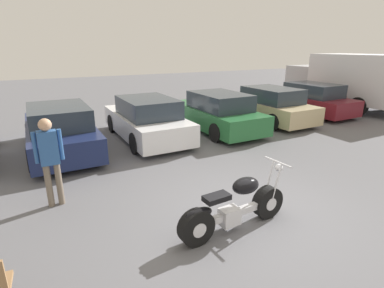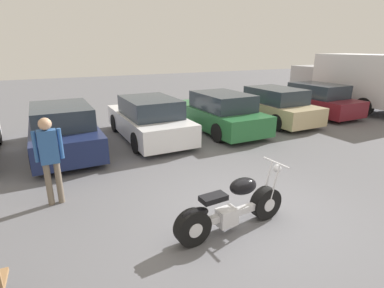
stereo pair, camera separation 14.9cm
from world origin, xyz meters
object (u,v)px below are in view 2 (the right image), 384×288
(parked_car_green, at_px, (219,113))
(person_standing, at_px, (49,154))
(parked_car_champagne, at_px, (272,106))
(motorcycle, at_px, (231,209))
(delivery_truck, at_px, (356,80))
(parked_car_navy, at_px, (63,130))
(parked_car_white, at_px, (149,119))
(parked_car_maroon, at_px, (314,100))

(parked_car_green, xyz_separation_m, person_standing, (-5.93, -3.32, 0.39))
(parked_car_champagne, height_order, person_standing, person_standing)
(person_standing, bearing_deg, motorcycle, -42.36)
(motorcycle, distance_m, delivery_truck, 13.16)
(motorcycle, height_order, parked_car_navy, parked_car_navy)
(motorcycle, relative_size, parked_car_white, 0.49)
(parked_car_white, distance_m, parked_car_champagne, 5.47)
(parked_car_navy, distance_m, parked_car_white, 2.74)
(motorcycle, xyz_separation_m, parked_car_white, (0.58, 5.87, 0.26))
(parked_car_white, bearing_deg, person_standing, -132.58)
(parked_car_navy, xyz_separation_m, person_standing, (-0.47, -3.39, 0.39))
(motorcycle, bearing_deg, parked_car_white, 84.37)
(motorcycle, height_order, parked_car_white, parked_car_white)
(parked_car_champagne, relative_size, delivery_truck, 0.69)
(parked_car_white, height_order, parked_car_green, same)
(parked_car_white, bearing_deg, delivery_truck, 1.24)
(parked_car_green, bearing_deg, parked_car_white, 176.53)
(parked_car_white, bearing_deg, parked_car_navy, -178.15)
(parked_car_green, relative_size, delivery_truck, 0.69)
(person_standing, bearing_deg, parked_car_maroon, 18.22)
(motorcycle, height_order, delivery_truck, delivery_truck)
(parked_car_navy, distance_m, person_standing, 3.45)
(motorcycle, distance_m, person_standing, 3.61)
(motorcycle, height_order, parked_car_maroon, parked_car_maroon)
(parked_car_navy, height_order, delivery_truck, delivery_truck)
(parked_car_white, distance_m, parked_car_maroon, 8.21)
(parked_car_maroon, bearing_deg, parked_car_navy, -178.12)
(parked_car_navy, height_order, parked_car_maroon, same)
(parked_car_white, distance_m, delivery_truck, 11.05)
(parked_car_navy, bearing_deg, parked_car_maroon, 1.88)
(motorcycle, xyz_separation_m, delivery_truck, (11.60, 6.11, 1.07))
(parked_car_navy, relative_size, parked_car_green, 1.00)
(parked_car_champagne, distance_m, delivery_truck, 5.61)
(parked_car_white, xyz_separation_m, parked_car_maroon, (8.20, 0.27, 0.00))
(parked_car_navy, relative_size, parked_car_maroon, 1.00)
(parked_car_navy, bearing_deg, parked_car_green, -0.81)
(parked_car_navy, xyz_separation_m, parked_car_white, (2.73, 0.09, 0.00))
(parked_car_champagne, relative_size, person_standing, 2.48)
(motorcycle, bearing_deg, parked_car_maroon, 34.99)
(parked_car_green, height_order, delivery_truck, delivery_truck)
(parked_car_green, height_order, parked_car_maroon, same)
(parked_car_green, xyz_separation_m, parked_car_maroon, (5.47, 0.44, 0.00))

